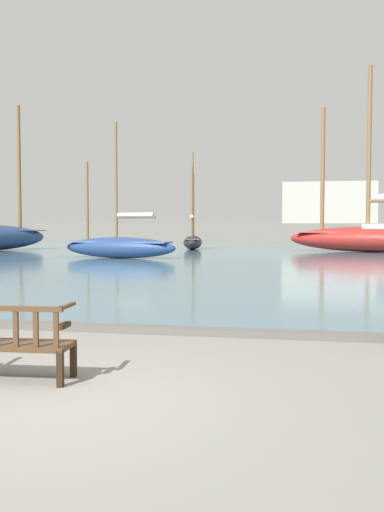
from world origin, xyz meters
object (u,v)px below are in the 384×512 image
(sailboat_outer_starboard, at_px, (373,236))
(sailboat_mid_port, at_px, (193,240))
(sailboat_distant_harbor, at_px, (119,246))
(park_bench, at_px, (4,341))

(sailboat_outer_starboard, xyz_separation_m, sailboat_mid_port, (-12.71, 2.18, -0.42))
(sailboat_distant_harbor, relative_size, sailboat_mid_port, 1.01)
(park_bench, relative_size, sailboat_distant_harbor, 0.22)
(park_bench, relative_size, sailboat_outer_starboard, 0.13)
(sailboat_distant_harbor, bearing_deg, sailboat_outer_starboard, 34.90)
(park_bench, relative_size, sailboat_mid_port, 0.22)
(sailboat_distant_harbor, distance_m, sailboat_mid_port, 12.38)
(sailboat_mid_port, bearing_deg, park_bench, -82.68)
(sailboat_outer_starboard, height_order, sailboat_mid_port, sailboat_outer_starboard)
(sailboat_outer_starboard, height_order, sailboat_distant_harbor, sailboat_outer_starboard)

